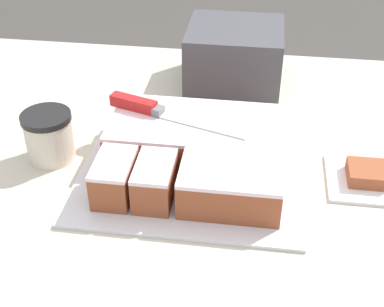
# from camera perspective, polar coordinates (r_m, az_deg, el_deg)

# --- Properties ---
(cake_board) EXTENTS (0.39, 0.35, 0.01)m
(cake_board) POSITION_cam_1_polar(r_m,az_deg,el_deg) (0.96, 0.00, -1.80)
(cake_board) COLOR silver
(cake_board) RESTS_ON countertop
(cake) EXTENTS (0.31, 0.27, 0.07)m
(cake) POSITION_cam_1_polar(r_m,az_deg,el_deg) (0.94, 0.26, 0.09)
(cake) COLOR #994C2D
(cake) RESTS_ON cake_board
(knife) EXTENTS (0.26, 0.10, 0.02)m
(knife) POSITION_cam_1_polar(r_m,az_deg,el_deg) (0.99, -4.74, 4.87)
(knife) COLOR silver
(knife) RESTS_ON cake
(coffee_cup) EXTENTS (0.09, 0.09, 0.09)m
(coffee_cup) POSITION_cam_1_polar(r_m,az_deg,el_deg) (1.00, -15.00, 1.80)
(coffee_cup) COLOR beige
(coffee_cup) RESTS_ON countertop
(paper_napkin) EXTENTS (0.13, 0.13, 0.01)m
(paper_napkin) POSITION_cam_1_polar(r_m,az_deg,el_deg) (0.98, 17.99, -2.72)
(paper_napkin) COLOR white
(paper_napkin) RESTS_ON countertop
(brownie) EXTENTS (0.07, 0.07, 0.02)m
(brownie) POSITION_cam_1_polar(r_m,az_deg,el_deg) (0.97, 18.14, -2.03)
(brownie) COLOR #994C2D
(brownie) RESTS_ON paper_napkin
(storage_box) EXTENTS (0.21, 0.20, 0.13)m
(storage_box) POSITION_cam_1_polar(r_m,az_deg,el_deg) (1.23, 4.55, 10.39)
(storage_box) COLOR #47474C
(storage_box) RESTS_ON countertop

